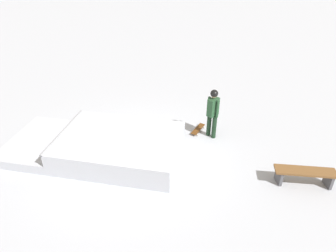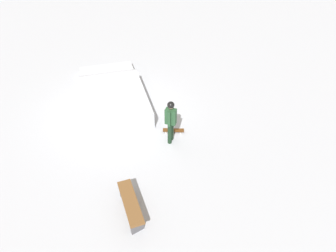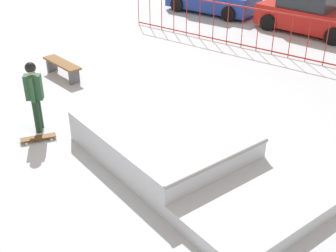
{
  "view_description": "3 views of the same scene",
  "coord_description": "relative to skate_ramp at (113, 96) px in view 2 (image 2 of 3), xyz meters",
  "views": [
    {
      "loc": [
        -0.38,
        7.83,
        5.78
      ],
      "look_at": [
        -1.15,
        -0.14,
        0.9
      ],
      "focal_mm": 33.0,
      "sensor_mm": 36.0,
      "label": 1
    },
    {
      "loc": [
        -9.49,
        3.59,
        7.22
      ],
      "look_at": [
        -2.95,
        -0.53,
        1.0
      ],
      "focal_mm": 31.39,
      "sensor_mm": 36.0,
      "label": 2
    },
    {
      "loc": [
        5.25,
        -6.63,
        5.29
      ],
      "look_at": [
        0.37,
        0.24,
        0.6
      ],
      "focal_mm": 47.38,
      "sensor_mm": 36.0,
      "label": 3
    }
  ],
  "objects": [
    {
      "name": "park_bench",
      "position": [
        -5.47,
        1.88,
        0.04
      ],
      "size": [
        1.65,
        0.73,
        0.48
      ],
      "rotation": [
        0.0,
        0.0,
        6.07
      ],
      "color": "brown",
      "rests_on": "ground"
    },
    {
      "name": "skateboard",
      "position": [
        -3.11,
        -1.09,
        -0.24
      ],
      "size": [
        0.62,
        0.77,
        0.09
      ],
      "rotation": [
        0.0,
        0.0,
        0.97
      ],
      "color": "#593314",
      "rests_on": "ground"
    },
    {
      "name": "skater",
      "position": [
        -3.48,
        -0.72,
        0.69
      ],
      "size": [
        0.43,
        0.41,
        1.73
      ],
      "rotation": [
        0.0,
        0.0,
        0.69
      ],
      "color": "black",
      "rests_on": "ground"
    },
    {
      "name": "skate_ramp",
      "position": [
        0.0,
        0.0,
        0.0
      ],
      "size": [
        5.92,
        4.05,
        0.74
      ],
      "rotation": [
        0.0,
        0.0,
        -0.29
      ],
      "color": "silver",
      "rests_on": "ground"
    },
    {
      "name": "ground_plane",
      "position": [
        -0.81,
        0.09,
        -0.32
      ],
      "size": [
        60.0,
        60.0,
        0.0
      ],
      "primitive_type": "plane",
      "color": "#B2B7C1"
    }
  ]
}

